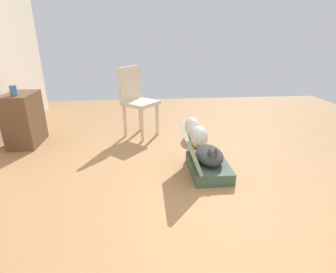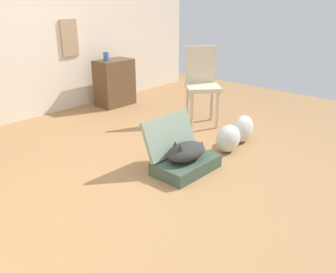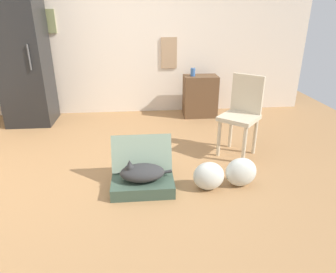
# 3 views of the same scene
# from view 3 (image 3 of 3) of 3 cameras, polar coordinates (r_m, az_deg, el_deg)

# --- Properties ---
(ground_plane) EXTENTS (7.68, 7.68, 0.00)m
(ground_plane) POSITION_cam_3_polar(r_m,az_deg,el_deg) (3.46, -10.01, -6.71)
(ground_plane) COLOR #9E7247
(ground_plane) RESTS_ON ground
(wall_back) EXTENTS (6.40, 0.15, 2.60)m
(wall_back) POSITION_cam_3_polar(r_m,az_deg,el_deg) (5.28, -9.29, 18.41)
(wall_back) COLOR beige
(wall_back) RESTS_ON ground
(suitcase_base) EXTENTS (0.62, 0.39, 0.12)m
(suitcase_base) POSITION_cam_3_polar(r_m,az_deg,el_deg) (3.08, -4.77, -9.09)
(suitcase_base) COLOR #384C3D
(suitcase_base) RESTS_ON ground
(suitcase_lid) EXTENTS (0.62, 0.18, 0.38)m
(suitcase_lid) POSITION_cam_3_polar(r_m,az_deg,el_deg) (3.14, -4.99, -3.18)
(suitcase_lid) COLOR gray
(suitcase_lid) RESTS_ON suitcase_base
(cat) EXTENTS (0.52, 0.28, 0.21)m
(cat) POSITION_cam_3_polar(r_m,az_deg,el_deg) (3.00, -4.99, -6.77)
(cat) COLOR #2D2D2D
(cat) RESTS_ON suitcase_base
(plastic_bag_white) EXTENTS (0.31, 0.22, 0.30)m
(plastic_bag_white) POSITION_cam_3_polar(r_m,az_deg,el_deg) (3.07, 7.69, -7.40)
(plastic_bag_white) COLOR silver
(plastic_bag_white) RESTS_ON ground
(plastic_bag_clear) EXTENTS (0.32, 0.20, 0.31)m
(plastic_bag_clear) POSITION_cam_3_polar(r_m,az_deg,el_deg) (3.19, 13.59, -6.55)
(plastic_bag_clear) COLOR silver
(plastic_bag_clear) RESTS_ON ground
(refrigerator) EXTENTS (0.67, 0.66, 1.94)m
(refrigerator) POSITION_cam_3_polar(r_m,az_deg,el_deg) (5.15, -25.58, 12.75)
(refrigerator) COLOR black
(refrigerator) RESTS_ON ground
(side_table) EXTENTS (0.55, 0.35, 0.69)m
(side_table) POSITION_cam_3_polar(r_m,az_deg,el_deg) (5.13, 6.08, 7.58)
(side_table) COLOR brown
(side_table) RESTS_ON ground
(vase_tall) EXTENTS (0.08, 0.08, 0.13)m
(vase_tall) POSITION_cam_3_polar(r_m,az_deg,el_deg) (5.00, 4.72, 12.03)
(vase_tall) COLOR #38609E
(vase_tall) RESTS_ON side_table
(chair) EXTENTS (0.58, 0.58, 0.98)m
(chair) POSITION_cam_3_polar(r_m,az_deg,el_deg) (3.77, 13.74, 4.44)
(chair) COLOR beige
(chair) RESTS_ON ground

